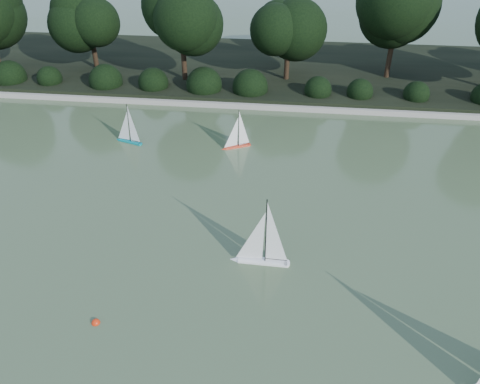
% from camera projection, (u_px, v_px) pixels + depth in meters
% --- Properties ---
extents(ground, '(80.00, 80.00, 0.00)m').
position_uv_depth(ground, '(215.00, 283.00, 9.43)').
color(ground, '#425332').
rests_on(ground, ground).
extents(pond_coping, '(40.00, 0.35, 0.18)m').
position_uv_depth(pond_coping, '(256.00, 106.00, 16.87)').
color(pond_coping, gray).
rests_on(pond_coping, ground).
extents(far_bank, '(40.00, 8.00, 0.30)m').
position_uv_depth(far_bank, '(264.00, 68.00, 20.16)').
color(far_bank, black).
rests_on(far_bank, ground).
extents(tree_line, '(26.31, 3.93, 4.39)m').
position_uv_depth(tree_line, '(296.00, 18.00, 17.37)').
color(tree_line, black).
rests_on(tree_line, ground).
extents(shrub_hedge, '(29.10, 1.10, 1.10)m').
position_uv_depth(shrub_hedge, '(258.00, 87.00, 17.42)').
color(shrub_hedge, black).
rests_on(shrub_hedge, ground).
extents(sailboat_white_a, '(1.29, 0.24, 1.77)m').
position_uv_depth(sailboat_white_a, '(258.00, 252.00, 9.83)').
color(sailboat_white_a, white).
rests_on(sailboat_white_a, ground).
extents(sailboat_orange, '(0.91, 0.55, 1.32)m').
position_uv_depth(sailboat_orange, '(235.00, 141.00, 14.25)').
color(sailboat_orange, red).
rests_on(sailboat_orange, ground).
extents(sailboat_teal, '(0.98, 0.45, 1.35)m').
position_uv_depth(sailboat_teal, '(127.00, 136.00, 14.56)').
color(sailboat_teal, '#017982').
rests_on(sailboat_teal, ground).
extents(race_buoy, '(0.16, 0.16, 0.16)m').
position_uv_depth(race_buoy, '(96.00, 323.00, 8.58)').
color(race_buoy, red).
rests_on(race_buoy, ground).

